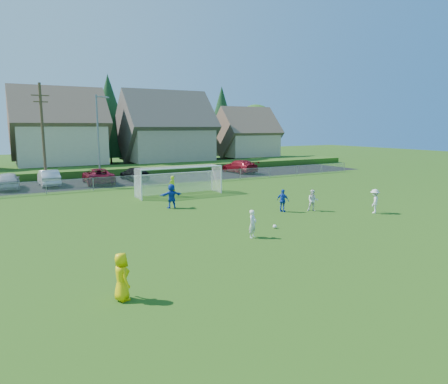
{
  "coord_description": "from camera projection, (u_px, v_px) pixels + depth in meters",
  "views": [
    {
      "loc": [
        -13.3,
        -15.69,
        5.89
      ],
      "look_at": [
        0.0,
        8.0,
        1.4
      ],
      "focal_mm": 32.0,
      "sensor_mm": 36.0,
      "label": 1
    }
  ],
  "objects": [
    {
      "name": "ground",
      "position": [
        299.0,
        240.0,
        20.88
      ],
      "size": [
        160.0,
        160.0,
        0.0
      ],
      "primitive_type": "plane",
      "color": "#193D0C",
      "rests_on": "ground"
    },
    {
      "name": "asphalt_lot",
      "position": [
        139.0,
        180.0,
        44.54
      ],
      "size": [
        60.0,
        60.0,
        0.0
      ],
      "primitive_type": "plane",
      "color": "black",
      "rests_on": "ground"
    },
    {
      "name": "grass_embankment",
      "position": [
        121.0,
        170.0,
        50.92
      ],
      "size": [
        70.0,
        6.0,
        0.8
      ],
      "primitive_type": "cube",
      "color": "#1E420F",
      "rests_on": "ground"
    },
    {
      "name": "soccer_ball",
      "position": [
        275.0,
        226.0,
        23.27
      ],
      "size": [
        0.22,
        0.22,
        0.22
      ],
      "primitive_type": "sphere",
      "color": "white",
      "rests_on": "ground"
    },
    {
      "name": "referee",
      "position": [
        122.0,
        277.0,
        13.56
      ],
      "size": [
        0.63,
        0.87,
        1.67
      ],
      "primitive_type": "imported",
      "rotation": [
        0.0,
        0.0,
        1.69
      ],
      "color": "yellow",
      "rests_on": "ground"
    },
    {
      "name": "player_white_a",
      "position": [
        253.0,
        224.0,
        21.24
      ],
      "size": [
        0.65,
        0.58,
        1.5
      ],
      "primitive_type": "imported",
      "rotation": [
        0.0,
        0.0,
        0.51
      ],
      "color": "white",
      "rests_on": "ground"
    },
    {
      "name": "player_white_b",
      "position": [
        313.0,
        200.0,
        27.89
      ],
      "size": [
        0.93,
        0.9,
        1.51
      ],
      "primitive_type": "imported",
      "rotation": [
        0.0,
        0.0,
        -0.64
      ],
      "color": "white",
      "rests_on": "ground"
    },
    {
      "name": "player_white_c",
      "position": [
        375.0,
        201.0,
        27.24
      ],
      "size": [
        1.23,
        1.09,
        1.66
      ],
      "primitive_type": "imported",
      "rotation": [
        0.0,
        0.0,
        3.71
      ],
      "color": "white",
      "rests_on": "ground"
    },
    {
      "name": "player_blue_a",
      "position": [
        283.0,
        201.0,
        27.66
      ],
      "size": [
        0.76,
        1.0,
        1.58
      ],
      "primitive_type": "imported",
      "rotation": [
        0.0,
        0.0,
        2.03
      ],
      "color": "#1239AE",
      "rests_on": "ground"
    },
    {
      "name": "player_blue_b",
      "position": [
        172.0,
        196.0,
        28.92
      ],
      "size": [
        1.68,
        0.65,
        1.78
      ],
      "primitive_type": "imported",
      "rotation": [
        0.0,
        0.0,
        3.07
      ],
      "color": "#1239AE",
      "rests_on": "ground"
    },
    {
      "name": "goalkeeper",
      "position": [
        172.0,
        186.0,
        33.61
      ],
      "size": [
        0.76,
        0.65,
        1.77
      ],
      "primitive_type": "imported",
      "rotation": [
        0.0,
        0.0,
        3.56
      ],
      "color": "#C5EC1B",
      "rests_on": "ground"
    },
    {
      "name": "car_a",
      "position": [
        8.0,
        181.0,
        37.57
      ],
      "size": [
        2.15,
        4.91,
        1.64
      ],
      "primitive_type": "imported",
      "rotation": [
        0.0,
        0.0,
        3.1
      ],
      "color": "#AFB2B7",
      "rests_on": "ground"
    },
    {
      "name": "car_b",
      "position": [
        49.0,
        178.0,
        39.81
      ],
      "size": [
        1.78,
        4.89,
        1.6
      ],
      "primitive_type": "imported",
      "rotation": [
        0.0,
        0.0,
        3.16
      ],
      "color": "silver",
      "rests_on": "ground"
    },
    {
      "name": "car_c",
      "position": [
        98.0,
        176.0,
        41.29
      ],
      "size": [
        2.88,
        5.86,
        1.6
      ],
      "primitive_type": "imported",
      "rotation": [
        0.0,
        0.0,
        3.1
      ],
      "color": "maroon",
      "rests_on": "ground"
    },
    {
      "name": "car_d",
      "position": [
        135.0,
        174.0,
        43.84
      ],
      "size": [
        2.34,
        5.1,
        1.44
      ],
      "primitive_type": "imported",
      "rotation": [
        0.0,
        0.0,
        3.21
      ],
      "color": "black",
      "rests_on": "ground"
    },
    {
      "name": "car_g",
      "position": [
        239.0,
        166.0,
        50.96
      ],
      "size": [
        2.89,
        5.86,
        1.64
      ],
      "primitive_type": "imported",
      "rotation": [
        0.0,
        0.0,
        3.25
      ],
      "color": "maroon",
      "rests_on": "ground"
    },
    {
      "name": "soccer_goal",
      "position": [
        178.0,
        176.0,
        34.42
      ],
      "size": [
        7.42,
        1.9,
        2.5
      ],
      "color": "white",
      "rests_on": "ground"
    },
    {
      "name": "chainlink_fence",
      "position": [
        155.0,
        180.0,
        39.7
      ],
      "size": [
        52.06,
        0.06,
        1.2
      ],
      "color": "gray",
      "rests_on": "ground"
    },
    {
      "name": "streetlight",
      "position": [
        99.0,
        137.0,
        40.31
      ],
      "size": [
        1.38,
        0.18,
        9.0
      ],
      "color": "slate",
      "rests_on": "ground"
    },
    {
      "name": "utility_pole",
      "position": [
        43.0,
        134.0,
        38.68
      ],
      "size": [
        1.6,
        0.26,
        10.0
      ],
      "color": "#473321",
      "rests_on": "ground"
    },
    {
      "name": "houses_row",
      "position": [
        118.0,
        116.0,
        57.17
      ],
      "size": [
        53.9,
        11.45,
        13.27
      ],
      "color": "tan",
      "rests_on": "ground"
    },
    {
      "name": "tree_row",
      "position": [
        102.0,
        120.0,
        62.18
      ],
      "size": [
        65.98,
        12.36,
        13.8
      ],
      "color": "#382616",
      "rests_on": "ground"
    }
  ]
}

